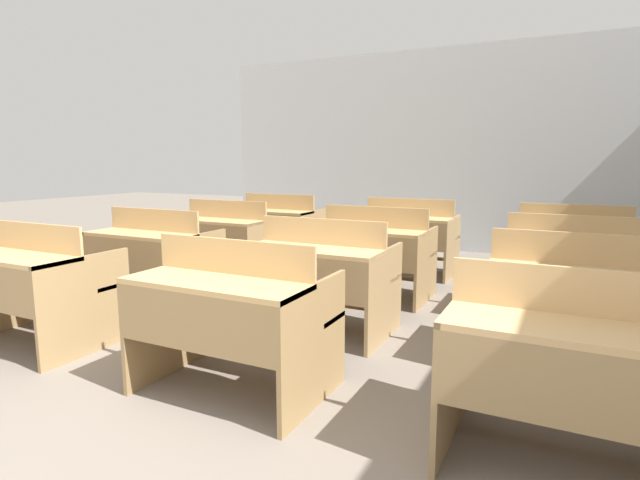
# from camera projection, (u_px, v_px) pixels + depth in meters

# --- Properties ---
(wall_back) EXTENTS (7.18, 0.06, 3.00)m
(wall_back) POSITION_uv_depth(u_px,v_px,m) (440.00, 151.00, 7.51)
(wall_back) COLOR silver
(wall_back) RESTS_ON ground_plane
(bench_front_left) EXTENTS (1.07, 0.76, 0.91)m
(bench_front_left) POSITION_uv_depth(u_px,v_px,m) (32.00, 282.00, 3.65)
(bench_front_left) COLOR #94754B
(bench_front_left) RESTS_ON ground_plane
(bench_front_center) EXTENTS (1.07, 0.76, 0.91)m
(bench_front_center) POSITION_uv_depth(u_px,v_px,m) (232.00, 314.00, 2.89)
(bench_front_center) COLOR olive
(bench_front_center) RESTS_ON ground_plane
(bench_front_right) EXTENTS (1.07, 0.76, 0.91)m
(bench_front_right) POSITION_uv_depth(u_px,v_px,m) (575.00, 369.00, 2.12)
(bench_front_right) COLOR #997A50
(bench_front_right) RESTS_ON ground_plane
(bench_second_left) EXTENTS (1.07, 0.76, 0.91)m
(bench_second_left) POSITION_uv_depth(u_px,v_px,m) (153.00, 255.00, 4.70)
(bench_second_left) COLOR #92744A
(bench_second_left) RESTS_ON ground_plane
(bench_second_center) EXTENTS (1.07, 0.76, 0.91)m
(bench_second_center) POSITION_uv_depth(u_px,v_px,m) (320.00, 274.00, 3.91)
(bench_second_center) COLOR #98794F
(bench_second_center) RESTS_ON ground_plane
(bench_second_right) EXTENTS (1.07, 0.76, 0.91)m
(bench_second_right) POSITION_uv_depth(u_px,v_px,m) (577.00, 301.00, 3.14)
(bench_second_right) COLOR #95764C
(bench_second_right) RESTS_ON ground_plane
(bench_third_left) EXTENTS (1.07, 0.76, 0.91)m
(bench_third_left) POSITION_uv_depth(u_px,v_px,m) (226.00, 238.00, 5.71)
(bench_third_left) COLOR #93744A
(bench_third_left) RESTS_ON ground_plane
(bench_third_center) EXTENTS (1.07, 0.76, 0.91)m
(bench_third_center) POSITION_uv_depth(u_px,v_px,m) (374.00, 251.00, 4.92)
(bench_third_center) COLOR olive
(bench_third_center) RESTS_ON ground_plane
(bench_third_right) EXTENTS (1.07, 0.76, 0.91)m
(bench_third_right) POSITION_uv_depth(u_px,v_px,m) (573.00, 267.00, 4.15)
(bench_third_right) COLOR #98794F
(bench_third_right) RESTS_ON ground_plane
(bench_back_left) EXTENTS (1.07, 0.76, 0.91)m
(bench_back_left) POSITION_uv_depth(u_px,v_px,m) (278.00, 226.00, 6.76)
(bench_back_left) COLOR olive
(bench_back_left) RESTS_ON ground_plane
(bench_back_center) EXTENTS (1.07, 0.76, 0.91)m
(bench_back_center) POSITION_uv_depth(u_px,v_px,m) (408.00, 235.00, 5.98)
(bench_back_center) COLOR #97784E
(bench_back_center) RESTS_ON ground_plane
(bench_back_right) EXTENTS (1.07, 0.76, 0.91)m
(bench_back_right) POSITION_uv_depth(u_px,v_px,m) (572.00, 246.00, 5.17)
(bench_back_right) COLOR olive
(bench_back_right) RESTS_ON ground_plane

